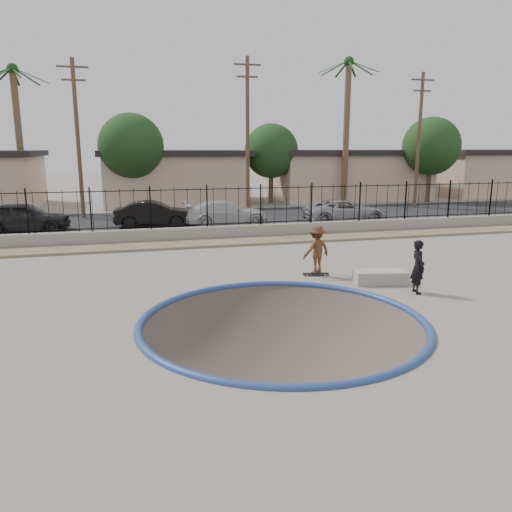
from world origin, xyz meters
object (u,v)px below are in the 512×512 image
object	(u,v)px
car_a	(24,217)
skateboard	(316,274)
concrete_ledge	(380,277)
car_b	(154,214)
skater	(316,252)
car_d	(345,211)
car_c	(226,213)
videographer	(418,267)

from	to	relation	value
car_a	skateboard	bearing A→B (deg)	-135.01
concrete_ledge	car_b	bearing A→B (deg)	115.16
skater	car_d	bearing A→B (deg)	-138.12
car_b	car_a	bearing A→B (deg)	96.28
car_b	car_d	distance (m)	10.40
concrete_ledge	car_c	xyz separation A→B (m)	(-2.37, 12.62, 0.49)
car_b	car_d	xyz separation A→B (m)	(10.33, -1.25, -0.03)
car_d	car_b	bearing A→B (deg)	83.78
videographer	concrete_ledge	size ratio (longest dim) A/B	0.98
videographer	car_b	distance (m)	15.73
skateboard	concrete_ledge	xyz separation A→B (m)	(1.59, -1.41, 0.14)
concrete_ledge	car_d	xyz separation A→B (m)	(4.19, 11.81, 0.48)
skater	skateboard	bearing A→B (deg)	180.00
car_b	videographer	bearing A→B (deg)	-149.27
skateboard	concrete_ledge	size ratio (longest dim) A/B	0.55
skater	car_a	xyz separation A→B (m)	(-10.84, 11.59, -0.01)
car_b	car_d	bearing A→B (deg)	-91.13
skateboard	concrete_ledge	world-z (taller)	concrete_ledge
car_b	car_d	size ratio (longest dim) A/B	0.88
skater	concrete_ledge	distance (m)	2.20
car_a	car_b	size ratio (longest dim) A/B	1.06
car_b	car_c	size ratio (longest dim) A/B	0.89
skater	videographer	size ratio (longest dim) A/B	1.00
car_a	car_d	bearing A→B (deg)	-92.19
skater	car_a	world-z (taller)	skater
car_c	videographer	bearing A→B (deg)	-169.29
concrete_ledge	car_c	world-z (taller)	car_c
concrete_ledge	car_b	size ratio (longest dim) A/B	0.39
car_d	skateboard	bearing A→B (deg)	151.59
skateboard	car_c	world-z (taller)	car_c
concrete_ledge	car_b	world-z (taller)	car_b
skater	concrete_ledge	bearing A→B (deg)	119.28
concrete_ledge	car_c	distance (m)	12.85
skateboard	car_d	world-z (taller)	car_d
car_a	car_d	size ratio (longest dim) A/B	0.93
skater	car_b	world-z (taller)	skater
car_a	car_c	xyz separation A→B (m)	(10.06, -0.37, -0.08)
videographer	car_c	distance (m)	14.12
videographer	concrete_ledge	bearing A→B (deg)	30.96
videographer	car_c	size ratio (longest dim) A/B	0.34
car_d	car_a	bearing A→B (deg)	86.58
car_b	car_c	world-z (taller)	car_b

